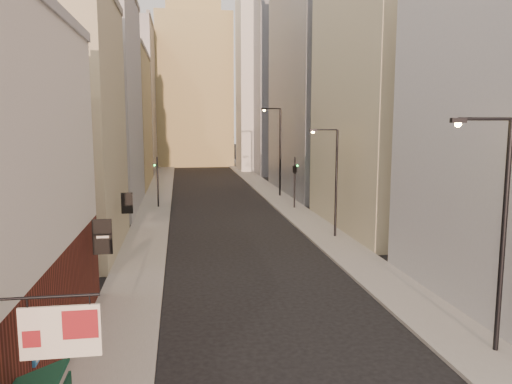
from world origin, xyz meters
name	(u,v)px	position (x,y,z in m)	size (l,w,h in m)	color
sidewalk_left	(160,189)	(-6.50, 55.00, 0.07)	(3.00, 140.00, 0.15)	gray
sidewalk_right	(264,187)	(6.50, 55.00, 0.07)	(3.00, 140.00, 0.15)	gray
left_bldg_beige	(51,127)	(-12.00, 26.00, 8.00)	(8.00, 12.00, 16.00)	tan
left_bldg_grey	(92,104)	(-12.00, 42.00, 10.00)	(8.00, 16.00, 20.00)	#9F9FA4
left_bldg_tan	(117,120)	(-12.00, 60.00, 8.50)	(8.00, 18.00, 17.00)	tan
left_bldg_wingrid	(130,100)	(-12.00, 80.00, 12.00)	(8.00, 20.00, 24.00)	gray
right_bldg_beige	(388,100)	(12.00, 30.00, 10.00)	(8.00, 16.00, 20.00)	tan
right_bldg_wingrid	(318,81)	(12.00, 50.00, 13.00)	(8.00, 20.00, 26.00)	gray
highrise	(309,18)	(18.00, 78.00, 25.66)	(21.00, 23.00, 51.20)	gray
clock_tower	(194,73)	(-1.00, 92.00, 17.63)	(14.00, 14.00, 44.90)	tan
white_tower	(262,60)	(10.00, 78.00, 18.61)	(8.00, 8.00, 41.50)	silver
streetlamp_near	(498,223)	(6.96, 8.57, 4.86)	(2.23, 0.36, 8.51)	black
streetlamp_mid	(334,177)	(6.78, 26.98, 4.48)	(2.06, 0.33, 7.85)	black
streetlamp_far	(278,147)	(6.77, 47.09, 5.61)	(2.40, 1.24, 9.83)	black
traffic_light_left	(157,173)	(-6.19, 41.69, 3.45)	(0.52, 0.38, 5.00)	black
traffic_light_right	(295,168)	(6.81, 39.18, 3.93)	(0.83, 0.83, 5.00)	black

